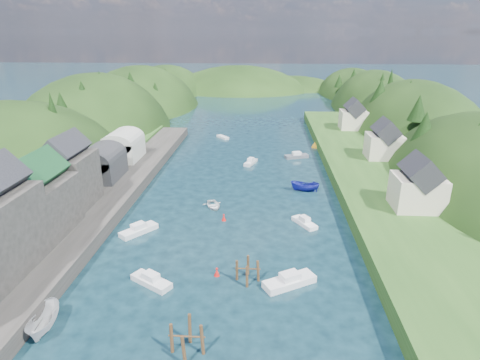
# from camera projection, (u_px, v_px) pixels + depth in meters

# --- Properties ---
(ground) EXTENTS (600.00, 600.00, 0.00)m
(ground) POSITION_uv_depth(u_px,v_px,m) (246.00, 163.00, 89.53)
(ground) COLOR black
(ground) RESTS_ON ground
(hillside_left) EXTENTS (44.00, 245.56, 52.00)m
(hillside_left) POSITION_uv_depth(u_px,v_px,m) (99.00, 160.00, 118.46)
(hillside_left) COLOR black
(hillside_left) RESTS_ON ground
(hillside_right) EXTENTS (36.00, 245.56, 48.00)m
(hillside_right) POSITION_uv_depth(u_px,v_px,m) (410.00, 164.00, 112.75)
(hillside_right) COLOR black
(hillside_right) RESTS_ON ground
(far_hills) EXTENTS (103.00, 68.00, 44.00)m
(far_hills) POSITION_uv_depth(u_px,v_px,m) (260.00, 110.00, 209.25)
(far_hills) COLOR black
(far_hills) RESTS_ON ground
(hill_trees) EXTENTS (89.98, 150.12, 12.26)m
(hill_trees) POSITION_uv_depth(u_px,v_px,m) (250.00, 102.00, 99.31)
(hill_trees) COLOR black
(hill_trees) RESTS_ON ground
(quay_left) EXTENTS (12.00, 110.00, 2.00)m
(quay_left) POSITION_uv_depth(u_px,v_px,m) (84.00, 212.00, 62.57)
(quay_left) COLOR #2D2B28
(quay_left) RESTS_ON ground
(terrace_left_grass) EXTENTS (12.00, 110.00, 2.50)m
(terrace_left_grass) POSITION_uv_depth(u_px,v_px,m) (40.00, 210.00, 62.91)
(terrace_left_grass) COLOR #234719
(terrace_left_grass) RESTS_ON ground
(quayside_buildings) EXTENTS (8.00, 35.84, 12.90)m
(quayside_buildings) POSITION_uv_depth(u_px,v_px,m) (11.00, 213.00, 47.84)
(quayside_buildings) COLOR #2D2B28
(quayside_buildings) RESTS_ON quay_left
(boat_sheds) EXTENTS (7.00, 21.00, 7.50)m
(boat_sheds) POSITION_uv_depth(u_px,v_px,m) (112.00, 152.00, 78.99)
(boat_sheds) COLOR #2D2D30
(boat_sheds) RESTS_ON quay_left
(terrace_right) EXTENTS (16.00, 120.00, 2.40)m
(terrace_right) POSITION_uv_depth(u_px,v_px,m) (372.00, 175.00, 78.22)
(terrace_right) COLOR #234719
(terrace_right) RESTS_ON ground
(right_bank_cottages) EXTENTS (9.00, 59.24, 8.41)m
(right_bank_cottages) POSITION_uv_depth(u_px,v_px,m) (379.00, 141.00, 84.23)
(right_bank_cottages) COLOR beige
(right_bank_cottages) RESTS_ON terrace_right
(piling_cluster_near) EXTENTS (3.35, 3.11, 3.66)m
(piling_cluster_near) POSITION_uv_depth(u_px,v_px,m) (187.00, 341.00, 36.09)
(piling_cluster_near) COLOR #382314
(piling_cluster_near) RESTS_ON ground
(piling_cluster_far) EXTENTS (2.98, 2.80, 3.25)m
(piling_cluster_far) POSITION_uv_depth(u_px,v_px,m) (248.00, 273.00, 46.78)
(piling_cluster_far) COLOR #382314
(piling_cluster_far) RESTS_ON ground
(channel_buoy_near) EXTENTS (0.70, 0.70, 1.10)m
(channel_buoy_near) POSITION_uv_depth(u_px,v_px,m) (217.00, 272.00, 47.88)
(channel_buoy_near) COLOR #B4110E
(channel_buoy_near) RESTS_ON ground
(channel_buoy_far) EXTENTS (0.70, 0.70, 1.10)m
(channel_buoy_far) POSITION_uv_depth(u_px,v_px,m) (224.00, 218.00, 61.94)
(channel_buoy_far) COLOR #B4110E
(channel_buoy_far) RESTS_ON ground
(moored_boats) EXTENTS (36.62, 85.39, 2.19)m
(moored_boats) POSITION_uv_depth(u_px,v_px,m) (231.00, 224.00, 59.59)
(moored_boats) COLOR silver
(moored_boats) RESTS_ON ground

